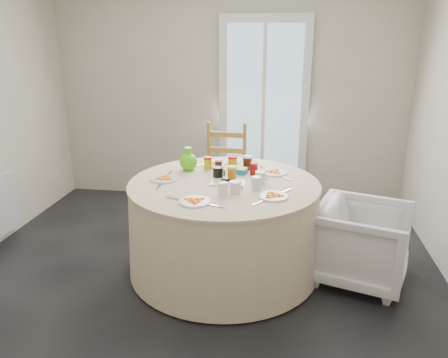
# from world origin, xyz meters

# --- Properties ---
(floor) EXTENTS (4.00, 4.00, 0.00)m
(floor) POSITION_xyz_m (0.00, 0.00, 0.00)
(floor) COLOR black
(floor) RESTS_ON ground
(wall_back) EXTENTS (4.00, 0.02, 2.60)m
(wall_back) POSITION_xyz_m (0.00, 2.00, 1.30)
(wall_back) COLOR #BCB5A3
(wall_back) RESTS_ON floor
(glass_door) EXTENTS (1.00, 0.08, 2.10)m
(glass_door) POSITION_xyz_m (0.40, 1.95, 1.05)
(glass_door) COLOR silver
(glass_door) RESTS_ON floor
(table) EXTENTS (1.57, 1.57, 0.79)m
(table) POSITION_xyz_m (0.19, 0.29, 0.38)
(table) COLOR beige
(table) RESTS_ON floor
(wooden_chair) EXTENTS (0.49, 0.47, 1.02)m
(wooden_chair) POSITION_xyz_m (0.02, 1.36, 0.47)
(wooden_chair) COLOR #A6703C
(wooden_chair) RESTS_ON floor
(armchair) EXTENTS (0.82, 0.85, 0.70)m
(armchair) POSITION_xyz_m (1.29, 0.27, 0.39)
(armchair) COLOR silver
(armchair) RESTS_ON floor
(place_settings) EXTENTS (1.33, 1.33, 0.02)m
(place_settings) POSITION_xyz_m (0.19, 0.29, 0.77)
(place_settings) COLOR silver
(place_settings) RESTS_ON table
(jar_cluster) EXTENTS (0.49, 0.27, 0.14)m
(jar_cluster) POSITION_xyz_m (0.20, 0.56, 0.82)
(jar_cluster) COLOR #9B4915
(jar_cluster) RESTS_ON table
(butter_tub) EXTENTS (0.15, 0.12, 0.05)m
(butter_tub) POSITION_xyz_m (0.28, 0.53, 0.79)
(butter_tub) COLOR #0978AF
(butter_tub) RESTS_ON table
(green_pitcher) EXTENTS (0.20, 0.20, 0.20)m
(green_pitcher) POSITION_xyz_m (-0.16, 0.56, 0.87)
(green_pitcher) COLOR #51C815
(green_pitcher) RESTS_ON table
(cheese_platter) EXTENTS (0.28, 0.18, 0.04)m
(cheese_platter) POSITION_xyz_m (0.23, 0.27, 0.77)
(cheese_platter) COLOR silver
(cheese_platter) RESTS_ON table
(mugs_glasses) EXTENTS (0.78, 0.78, 0.11)m
(mugs_glasses) POSITION_xyz_m (0.31, 0.27, 0.81)
(mugs_glasses) COLOR gray
(mugs_glasses) RESTS_ON table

